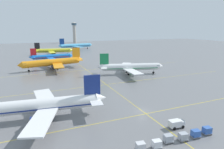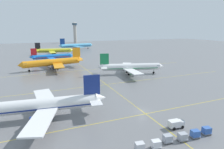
{
  "view_description": "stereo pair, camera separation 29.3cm",
  "coord_description": "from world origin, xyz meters",
  "px_view_note": "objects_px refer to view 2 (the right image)",
  "views": [
    {
      "loc": [
        -30.27,
        -47.34,
        25.38
      ],
      "look_at": [
        0.62,
        25.78,
        5.84
      ],
      "focal_mm": 30.94,
      "sensor_mm": 36.0,
      "label": 1
    },
    {
      "loc": [
        -30.0,
        -47.45,
        25.38
      ],
      "look_at": [
        0.62,
        25.78,
        5.84
      ],
      "focal_mm": 30.94,
      "sensor_mm": 36.0,
      "label": 2
    }
  ],
  "objects_px": {
    "airliner_far_right_stand": "(54,51)",
    "control_tower": "(75,31)",
    "airliner_far_left_stand": "(52,57)",
    "baggage_cart_row_fourth": "(183,137)",
    "baggage_cart_row_fifth": "(195,134)",
    "baggage_cart_row_second": "(156,144)",
    "baggage_cart_row_middle": "(168,139)",
    "airliner_distant_taxiway": "(76,46)",
    "airliner_second_row": "(130,67)",
    "airliner_third_row": "(53,62)",
    "airliner_front_gate": "(41,105)",
    "baggage_cart_row_rightmost": "(207,131)",
    "service_truck_red_van": "(176,124)",
    "baggage_cart_row_leftmost": "(140,147)"
  },
  "relations": [
    {
      "from": "airliner_third_row",
      "to": "baggage_cart_row_rightmost",
      "type": "height_order",
      "value": "airliner_third_row"
    },
    {
      "from": "airliner_second_row",
      "to": "baggage_cart_row_second",
      "type": "distance_m",
      "value": 67.72
    },
    {
      "from": "baggage_cart_row_fourth",
      "to": "airliner_far_right_stand",
      "type": "bearing_deg",
      "value": 93.87
    },
    {
      "from": "airliner_third_row",
      "to": "baggage_cart_row_leftmost",
      "type": "height_order",
      "value": "airliner_third_row"
    },
    {
      "from": "airliner_far_right_stand",
      "to": "airliner_distant_taxiway",
      "type": "height_order",
      "value": "airliner_distant_taxiway"
    },
    {
      "from": "airliner_second_row",
      "to": "baggage_cart_row_leftmost",
      "type": "bearing_deg",
      "value": -116.26
    },
    {
      "from": "airliner_front_gate",
      "to": "baggage_cart_row_rightmost",
      "type": "height_order",
      "value": "airliner_front_gate"
    },
    {
      "from": "airliner_second_row",
      "to": "service_truck_red_van",
      "type": "relative_size",
      "value": 8.69
    },
    {
      "from": "airliner_far_left_stand",
      "to": "airliner_far_right_stand",
      "type": "xyz_separation_m",
      "value": [
        5.4,
        36.31,
        0.41
      ]
    },
    {
      "from": "airliner_front_gate",
      "to": "airliner_second_row",
      "type": "height_order",
      "value": "airliner_front_gate"
    },
    {
      "from": "baggage_cart_row_fourth",
      "to": "baggage_cart_row_fifth",
      "type": "height_order",
      "value": "same"
    },
    {
      "from": "service_truck_red_van",
      "to": "baggage_cart_row_leftmost",
      "type": "xyz_separation_m",
      "value": [
        -13.62,
        -4.75,
        -0.17
      ]
    },
    {
      "from": "baggage_cart_row_second",
      "to": "airliner_far_left_stand",
      "type": "bearing_deg",
      "value": 94.12
    },
    {
      "from": "service_truck_red_van",
      "to": "baggage_cart_row_leftmost",
      "type": "relative_size",
      "value": 1.49
    },
    {
      "from": "baggage_cart_row_fifth",
      "to": "control_tower",
      "type": "bearing_deg",
      "value": 83.15
    },
    {
      "from": "baggage_cart_row_middle",
      "to": "baggage_cart_row_fifth",
      "type": "bearing_deg",
      "value": -6.63
    },
    {
      "from": "airliner_far_right_stand",
      "to": "airliner_far_left_stand",
      "type": "bearing_deg",
      "value": -98.45
    },
    {
      "from": "baggage_cart_row_fourth",
      "to": "control_tower",
      "type": "relative_size",
      "value": 0.08
    },
    {
      "from": "service_truck_red_van",
      "to": "baggage_cart_row_middle",
      "type": "xyz_separation_m",
      "value": [
        -6.3,
        -4.59,
        -0.17
      ]
    },
    {
      "from": "service_truck_red_van",
      "to": "baggage_cart_row_second",
      "type": "relative_size",
      "value": 1.49
    },
    {
      "from": "airliner_distant_taxiway",
      "to": "baggage_cart_row_fourth",
      "type": "distance_m",
      "value": 196.16
    },
    {
      "from": "airliner_third_row",
      "to": "service_truck_red_van",
      "type": "height_order",
      "value": "airliner_third_row"
    },
    {
      "from": "airliner_front_gate",
      "to": "baggage_cart_row_second",
      "type": "xyz_separation_m",
      "value": [
        21.74,
        -24.19,
        -3.05
      ]
    },
    {
      "from": "airliner_front_gate",
      "to": "airliner_far_left_stand",
      "type": "bearing_deg",
      "value": 82.57
    },
    {
      "from": "airliner_far_right_stand",
      "to": "service_truck_red_van",
      "type": "relative_size",
      "value": 8.59
    },
    {
      "from": "airliner_distant_taxiway",
      "to": "baggage_cart_row_fifth",
      "type": "distance_m",
      "value": 196.01
    },
    {
      "from": "baggage_cart_row_middle",
      "to": "airliner_far_left_stand",
      "type": "bearing_deg",
      "value": 95.85
    },
    {
      "from": "airliner_far_right_stand",
      "to": "control_tower",
      "type": "height_order",
      "value": "control_tower"
    },
    {
      "from": "baggage_cart_row_rightmost",
      "to": "control_tower",
      "type": "height_order",
      "value": "control_tower"
    },
    {
      "from": "control_tower",
      "to": "airliner_far_left_stand",
      "type": "bearing_deg",
      "value": -107.95
    },
    {
      "from": "airliner_second_row",
      "to": "baggage_cart_row_leftmost",
      "type": "relative_size",
      "value": 12.97
    },
    {
      "from": "service_truck_red_van",
      "to": "baggage_cart_row_rightmost",
      "type": "xyz_separation_m",
      "value": [
        4.67,
        -5.42,
        -0.17
      ]
    },
    {
      "from": "airliner_far_left_stand",
      "to": "control_tower",
      "type": "distance_m",
      "value": 179.14
    },
    {
      "from": "baggage_cart_row_fifth",
      "to": "airliner_third_row",
      "type": "bearing_deg",
      "value": 103.38
    },
    {
      "from": "airliner_far_left_stand",
      "to": "control_tower",
      "type": "bearing_deg",
      "value": 72.05
    },
    {
      "from": "baggage_cart_row_second",
      "to": "baggage_cart_row_middle",
      "type": "xyz_separation_m",
      "value": [
        3.66,
        0.78,
        0.0
      ]
    },
    {
      "from": "baggage_cart_row_leftmost",
      "to": "baggage_cart_row_fourth",
      "type": "bearing_deg",
      "value": -2.78
    },
    {
      "from": "airliner_far_left_stand",
      "to": "baggage_cart_row_fourth",
      "type": "height_order",
      "value": "airliner_far_left_stand"
    },
    {
      "from": "airliner_distant_taxiway",
      "to": "baggage_cart_row_rightmost",
      "type": "height_order",
      "value": "airliner_distant_taxiway"
    },
    {
      "from": "airliner_front_gate",
      "to": "baggage_cart_row_leftmost",
      "type": "height_order",
      "value": "airliner_front_gate"
    },
    {
      "from": "baggage_cart_row_fifth",
      "to": "airliner_far_right_stand",
      "type": "bearing_deg",
      "value": 95.17
    },
    {
      "from": "airliner_far_left_stand",
      "to": "baggage_cart_row_rightmost",
      "type": "bearing_deg",
      "value": -79.19
    },
    {
      "from": "baggage_cart_row_leftmost",
      "to": "baggage_cart_row_rightmost",
      "type": "relative_size",
      "value": 1.0
    },
    {
      "from": "airliner_far_right_stand",
      "to": "service_truck_red_van",
      "type": "height_order",
      "value": "airliner_far_right_stand"
    },
    {
      "from": "baggage_cart_row_fourth",
      "to": "control_tower",
      "type": "distance_m",
      "value": 295.76
    },
    {
      "from": "baggage_cart_row_fifth",
      "to": "control_tower",
      "type": "distance_m",
      "value": 295.46
    },
    {
      "from": "airliner_far_right_stand",
      "to": "baggage_cart_row_rightmost",
      "type": "distance_m",
      "value": 160.39
    },
    {
      "from": "airliner_front_gate",
      "to": "baggage_cart_row_second",
      "type": "relative_size",
      "value": 13.43
    },
    {
      "from": "baggage_cart_row_leftmost",
      "to": "baggage_cart_row_middle",
      "type": "xyz_separation_m",
      "value": [
        7.31,
        0.16,
        0.0
      ]
    },
    {
      "from": "airliner_front_gate",
      "to": "airliner_third_row",
      "type": "relative_size",
      "value": 0.95
    }
  ]
}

